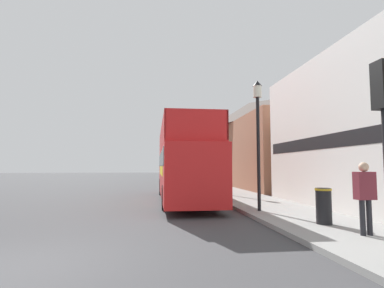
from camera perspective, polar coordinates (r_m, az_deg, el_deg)
ground_plane at (r=26.79m, az=-13.02°, el=-8.16°), size 144.00×144.00×0.00m
sidewalk at (r=24.22m, az=4.64°, el=-8.51°), size 3.27×108.00×0.14m
brick_terrace_rear at (r=30.60m, az=10.98°, el=0.08°), size 6.00×22.80×8.32m
tour_bus at (r=16.33m, az=-1.71°, el=-4.52°), size 2.54×11.47×3.96m
parked_car_ahead_of_bus at (r=24.68m, az=-2.23°, el=-6.98°), size 2.02×4.59×1.49m
pedestrian_nearest at (r=8.60m, az=30.04°, el=-7.75°), size 0.47×0.26×1.78m
lamp_post_nearest at (r=12.00m, az=12.44°, el=4.32°), size 0.35×0.35×5.07m
lamp_post_second at (r=19.52m, az=4.71°, el=0.68°), size 0.35×0.35×4.95m
lamp_post_third at (r=27.19m, az=0.90°, el=-1.03°), size 0.35×0.35×4.75m
litter_bin at (r=9.77m, az=23.79°, el=-10.57°), size 0.48×0.48×1.05m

